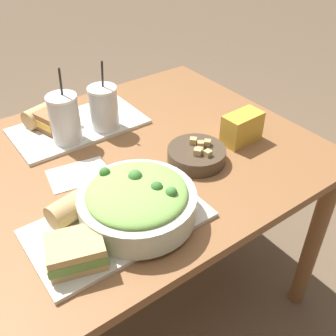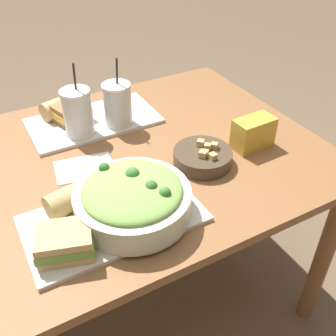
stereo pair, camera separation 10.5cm
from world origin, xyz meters
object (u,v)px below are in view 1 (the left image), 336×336
salad_bowl (137,201)px  napkin_folded (79,175)px  drink_cup_red (104,109)px  baguette_far (45,113)px  soup_bowl (197,154)px  sandwich_far (54,118)px  sandwich_near (76,251)px  baguette_near (79,203)px  chip_bag (242,128)px  drink_cup_dark (65,120)px

salad_bowl → napkin_folded: (-0.04, 0.26, -0.06)m
salad_bowl → drink_cup_red: size_ratio=1.25×
salad_bowl → baguette_far: (-0.01, 0.59, -0.02)m
soup_bowl → salad_bowl: bearing=-159.1°
baguette_far → napkin_folded: size_ratio=0.81×
salad_bowl → sandwich_far: size_ratio=2.05×
baguette_far → napkin_folded: baguette_far is taller
sandwich_far → sandwich_near: bearing=-125.5°
sandwich_near → baguette_near: bearing=78.6°
chip_bag → napkin_folded: bearing=162.0°
drink_cup_dark → drink_cup_red: 0.14m
soup_bowl → sandwich_far: 0.52m
sandwich_near → baguette_near: 0.16m
napkin_folded → sandwich_far: bearing=79.7°
baguette_far → drink_cup_red: drink_cup_red is taller
salad_bowl → sandwich_far: salad_bowl is taller
sandwich_near → napkin_folded: 0.34m
salad_bowl → napkin_folded: size_ratio=1.55×
baguette_near → sandwich_far: bearing=-27.4°
sandwich_near → napkin_folded: size_ratio=0.80×
sandwich_far → napkin_folded: 0.29m
soup_bowl → chip_bag: bearing=0.7°
baguette_far → napkin_folded: (-0.04, -0.34, -0.04)m
chip_bag → drink_cup_dark: bearing=143.0°
sandwich_near → sandwich_far: same height
sandwich_near → chip_bag: 0.69m
sandwich_near → drink_cup_red: (0.34, 0.48, 0.04)m
drink_cup_red → chip_bag: drink_cup_red is taller
drink_cup_dark → sandwich_near: bearing=-112.5°
soup_bowl → chip_bag: (0.19, 0.00, 0.03)m
napkin_folded → sandwich_near: bearing=-116.1°
soup_bowl → sandwich_far: sandwich_far is taller
soup_bowl → napkin_folded: soup_bowl is taller
soup_bowl → baguette_near: (-0.40, -0.01, 0.02)m
baguette_near → baguette_far: 0.51m
baguette_far → napkin_folded: bearing=157.6°
drink_cup_dark → chip_bag: (0.47, -0.33, -0.04)m
salad_bowl → drink_cup_dark: bearing=89.1°
salad_bowl → sandwich_near: bearing=-166.8°
baguette_near → drink_cup_dark: 0.36m
salad_bowl → chip_bag: size_ratio=2.23×
sandwich_far → drink_cup_red: bearing=-54.5°
drink_cup_dark → sandwich_far: bearing=89.3°
drink_cup_dark → drink_cup_red: drink_cup_dark is taller
soup_bowl → baguette_near: baguette_near is taller
salad_bowl → sandwich_near: salad_bowl is taller
soup_bowl → sandwich_near: size_ratio=1.17×
chip_bag → napkin_folded: size_ratio=0.69×
salad_bowl → baguette_near: size_ratio=1.71×
soup_bowl → chip_bag: 0.19m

